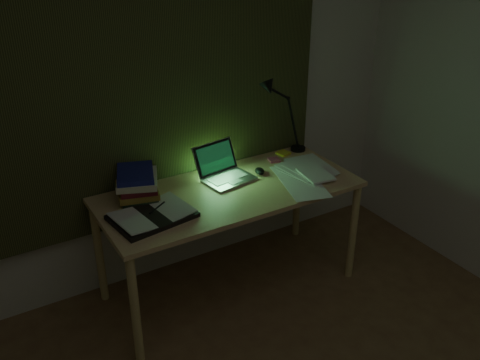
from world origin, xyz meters
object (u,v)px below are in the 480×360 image
object	(u,v)px
book_stack	(137,184)
desk_lamp	(300,112)
laptop	(229,165)
loose_papers	(307,176)
open_textbook	(152,215)
desk	(230,240)

from	to	relation	value
book_stack	desk_lamp	size ratio (longest dim) A/B	0.48
laptop	loose_papers	distance (m)	0.48
laptop	book_stack	xyz separation A→B (m)	(-0.55, 0.08, -0.02)
laptop	open_textbook	distance (m)	0.60
desk	desk_lamp	world-z (taller)	desk_lamp
open_textbook	desk_lamp	bearing A→B (deg)	7.55
desk	loose_papers	world-z (taller)	loose_papers
open_textbook	loose_papers	world-z (taller)	open_textbook
laptop	desk	bearing A→B (deg)	-128.15
open_textbook	book_stack	bearing A→B (deg)	77.78
desk_lamp	laptop	bearing A→B (deg)	-152.32
book_stack	desk_lamp	xyz separation A→B (m)	(1.19, 0.08, 0.19)
desk	open_textbook	bearing A→B (deg)	-172.08
desk	desk_lamp	xyz separation A→B (m)	(0.69, 0.27, 0.63)
laptop	loose_papers	bearing A→B (deg)	-35.34
loose_papers	desk_lamp	bearing A→B (deg)	60.75
open_textbook	laptop	bearing A→B (deg)	8.84
laptop	desk_lamp	xyz separation A→B (m)	(0.64, 0.17, 0.17)
loose_papers	desk	bearing A→B (deg)	167.63
laptop	book_stack	bearing A→B (deg)	162.56
open_textbook	desk_lamp	world-z (taller)	desk_lamp
laptop	book_stack	distance (m)	0.56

